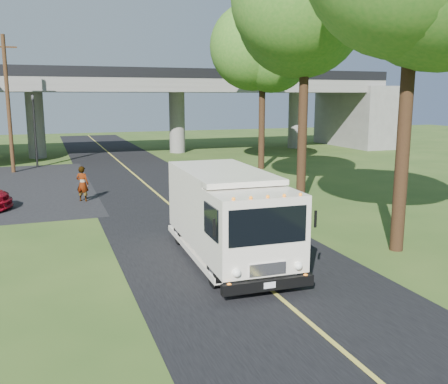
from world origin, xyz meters
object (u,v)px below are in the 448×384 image
traffic_signal (34,123)px  pedestrian (82,184)px  utility_pole (8,104)px  tree_right_far (267,48)px  step_van (228,213)px

traffic_signal → pedestrian: traffic_signal is taller
utility_pole → pedestrian: size_ratio=5.14×
tree_right_far → step_van: 21.30m
traffic_signal → step_van: (5.80, -24.03, -1.68)m
traffic_signal → step_van: size_ratio=0.77×
utility_pole → tree_right_far: (16.71, -4.16, 3.71)m
utility_pole → pedestrian: (3.70, -11.30, -3.72)m
traffic_signal → tree_right_far: bearing=-22.1°
utility_pole → tree_right_far: 17.61m
utility_pole → traffic_signal: bearing=53.1°
traffic_signal → utility_pole: size_ratio=0.58×
traffic_signal → utility_pole: utility_pole is taller
traffic_signal → tree_right_far: size_ratio=0.47×
pedestrian → utility_pole: bearing=-37.0°
tree_right_far → step_van: size_ratio=1.63×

